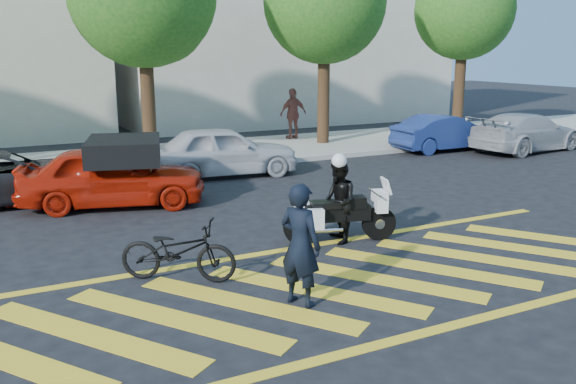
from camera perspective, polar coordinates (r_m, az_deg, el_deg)
name	(u,v)px	position (r m, az deg, el deg)	size (l,w,h in m)	color
ground	(347,284)	(9.71, 5.57, -8.52)	(90.00, 90.00, 0.00)	black
sidewalk	(151,158)	(20.49, -12.68, 3.10)	(60.00, 5.00, 0.15)	#9E998E
crosswalk	(345,284)	(9.69, 5.38, -8.54)	(12.33, 4.00, 0.01)	gold
building_right	(277,9)	(31.83, -1.00, 16.77)	(16.00, 8.00, 11.00)	beige
tree_right	(327,6)	(22.81, 3.66, 16.95)	(4.40, 4.40, 7.41)	black
tree_far_right	(465,14)	(26.68, 16.26, 15.72)	(4.00, 4.00, 7.10)	black
officer_bike	(300,245)	(8.64, 1.17, -4.96)	(0.65, 0.43, 1.79)	black
bicycle	(178,251)	(9.79, -10.24, -5.45)	(0.65, 1.86, 0.98)	black
police_motorcycle	(339,215)	(11.55, 4.75, -2.19)	(2.13, 1.01, 0.96)	black
officer_moto	(338,202)	(11.46, 4.74, -0.92)	(0.77, 0.60, 1.58)	black
red_convertible	(113,176)	(14.66, -16.10, 1.45)	(1.69, 4.20, 1.43)	#AD1907
parked_mid_left	(4,177)	(15.85, -25.06, 1.24)	(2.07, 4.50, 1.25)	black
parked_mid_right	(223,151)	(17.58, -6.08, 3.84)	(1.71, 4.25, 1.45)	#B9B9BD
parked_right	(445,133)	(22.56, 14.45, 5.40)	(1.37, 3.92, 1.29)	navy
parked_far_right	(526,132)	(23.33, 21.40, 5.23)	(1.90, 4.68, 1.36)	#9A9DA1
pedestrian_right	(293,114)	(23.73, 0.48, 7.35)	(1.14, 0.47, 1.94)	brown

